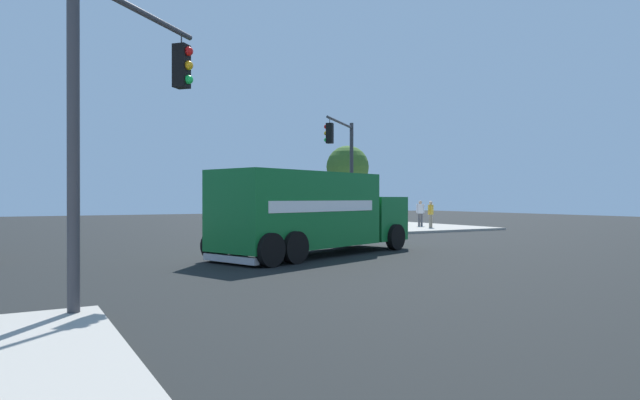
{
  "coord_description": "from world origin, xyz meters",
  "views": [
    {
      "loc": [
        8.1,
        16.93,
        2.01
      ],
      "look_at": [
        -1.62,
        -0.23,
        1.93
      ],
      "focal_mm": 30.46,
      "sensor_mm": 36.0,
      "label": 1
    }
  ],
  "objects_px": {
    "delivery_truck": "(312,212)",
    "pedestrian_crossing": "(420,212)",
    "traffic_light_secondary": "(120,96)",
    "shade_tree_near": "(348,167)",
    "pedestrian_near_corner": "(431,213)",
    "traffic_light_primary": "(344,159)"
  },
  "relations": [
    {
      "from": "delivery_truck",
      "to": "pedestrian_crossing",
      "type": "relative_size",
      "value": 5.14
    },
    {
      "from": "delivery_truck",
      "to": "traffic_light_secondary",
      "type": "relative_size",
      "value": 1.5
    },
    {
      "from": "delivery_truck",
      "to": "shade_tree_near",
      "type": "bearing_deg",
      "value": -125.93
    },
    {
      "from": "pedestrian_near_corner",
      "to": "traffic_light_primary",
      "type": "bearing_deg",
      "value": 18.12
    },
    {
      "from": "traffic_light_secondary",
      "to": "shade_tree_near",
      "type": "height_order",
      "value": "traffic_light_secondary"
    },
    {
      "from": "pedestrian_near_corner",
      "to": "traffic_light_secondary",
      "type": "bearing_deg",
      "value": 36.64
    },
    {
      "from": "traffic_light_secondary",
      "to": "pedestrian_near_corner",
      "type": "relative_size",
      "value": 3.45
    },
    {
      "from": "delivery_truck",
      "to": "pedestrian_near_corner",
      "type": "distance_m",
      "value": 16.68
    },
    {
      "from": "shade_tree_near",
      "to": "delivery_truck",
      "type": "bearing_deg",
      "value": 54.07
    },
    {
      "from": "delivery_truck",
      "to": "pedestrian_near_corner",
      "type": "bearing_deg",
      "value": -145.26
    },
    {
      "from": "pedestrian_near_corner",
      "to": "pedestrian_crossing",
      "type": "relative_size",
      "value": 0.99
    },
    {
      "from": "traffic_light_primary",
      "to": "traffic_light_secondary",
      "type": "xyz_separation_m",
      "value": [
        13.07,
        13.08,
        -0.12
      ]
    },
    {
      "from": "delivery_truck",
      "to": "shade_tree_near",
      "type": "height_order",
      "value": "shade_tree_near"
    },
    {
      "from": "traffic_light_secondary",
      "to": "pedestrian_crossing",
      "type": "distance_m",
      "value": 28.07
    },
    {
      "from": "pedestrian_near_corner",
      "to": "pedestrian_crossing",
      "type": "bearing_deg",
      "value": -110.24
    },
    {
      "from": "traffic_light_primary",
      "to": "pedestrian_crossing",
      "type": "height_order",
      "value": "traffic_light_primary"
    },
    {
      "from": "pedestrian_crossing",
      "to": "shade_tree_near",
      "type": "xyz_separation_m",
      "value": [
        2.27,
        -5.41,
        3.15
      ]
    },
    {
      "from": "traffic_light_secondary",
      "to": "pedestrian_crossing",
      "type": "relative_size",
      "value": 3.42
    },
    {
      "from": "traffic_light_secondary",
      "to": "shade_tree_near",
      "type": "xyz_separation_m",
      "value": [
        -19.51,
        -22.9,
        0.35
      ]
    },
    {
      "from": "traffic_light_primary",
      "to": "shade_tree_near",
      "type": "relative_size",
      "value": 1.04
    },
    {
      "from": "traffic_light_primary",
      "to": "pedestrian_crossing",
      "type": "xyz_separation_m",
      "value": [
        -8.71,
        -4.41,
        -2.91
      ]
    },
    {
      "from": "pedestrian_near_corner",
      "to": "shade_tree_near",
      "type": "relative_size",
      "value": 0.29
    }
  ]
}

